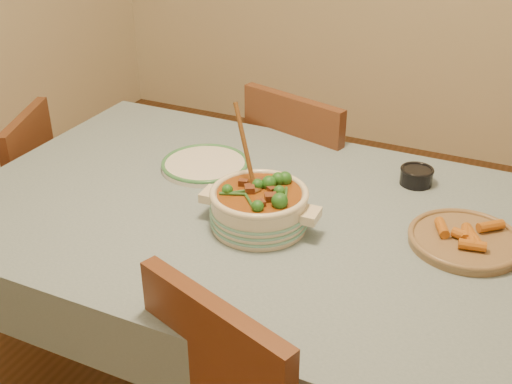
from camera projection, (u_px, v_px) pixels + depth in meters
dining_table at (258, 238)px, 1.82m from camera, size 1.68×1.08×0.76m
stew_casserole at (259, 204)px, 1.67m from camera, size 0.33×0.26×0.31m
white_plate at (205, 164)px, 1.99m from camera, size 0.35×0.35×0.02m
condiment_bowl at (417, 175)px, 1.89m from camera, size 0.12×0.12×0.05m
fried_plate at (465, 238)px, 1.61m from camera, size 0.30×0.30×0.05m
chair_far at (308, 186)px, 2.43m from camera, size 0.51×0.51×0.89m
chair_left at (14, 202)px, 2.41m from camera, size 0.49×0.49×0.81m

